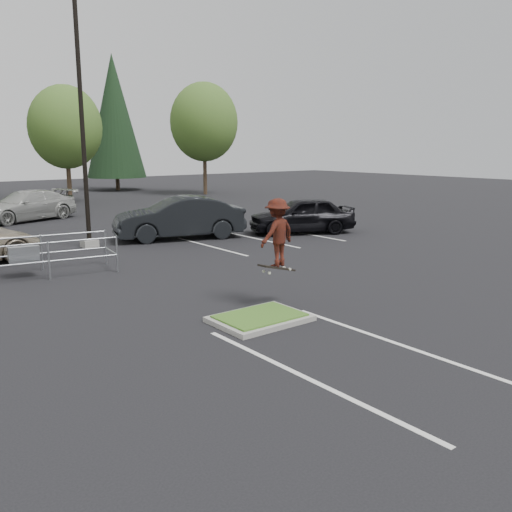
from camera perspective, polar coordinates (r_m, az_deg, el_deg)
ground at (r=13.00m, az=0.41°, el=-6.88°), size 120.00×120.00×0.00m
grass_median at (r=12.98m, az=0.41°, el=-6.55°), size 2.20×1.60×0.16m
stall_lines at (r=17.40m, az=-15.64°, el=-2.56°), size 22.62×17.60×0.01m
light_pole at (r=23.16m, az=-17.77°, el=12.09°), size 0.70×0.60×10.12m
decid_c at (r=41.81m, az=-19.43°, el=12.42°), size 5.12×5.12×8.38m
decid_d at (r=47.56m, az=-5.51°, el=13.60°), size 5.76×5.76×9.43m
conif_c at (r=53.80m, az=-14.69°, el=14.04°), size 5.50×5.50×12.50m
cart_corral at (r=18.64m, az=-22.83°, el=0.29°), size 4.49×2.17×1.22m
skateboarder at (r=13.90m, az=2.24°, el=2.42°), size 1.23×0.84×1.96m
car_r_charc at (r=24.62m, az=-8.08°, el=4.01°), size 6.08×3.60×1.89m
car_r_black at (r=26.12m, az=4.92°, el=4.31°), size 5.42×3.94×1.71m
car_far_silver at (r=32.95m, az=-22.95°, el=4.90°), size 6.23×4.09×1.68m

